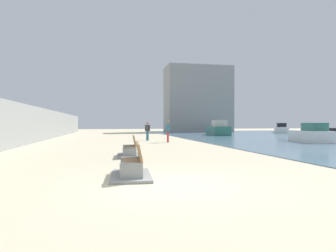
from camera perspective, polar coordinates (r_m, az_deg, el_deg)
ground_plane at (r=25.22m, az=-8.05°, el=-3.00°), size 120.00×120.00×0.00m
seawall at (r=25.85m, az=-24.89°, el=0.24°), size 0.80×64.00×2.88m
bench_near at (r=8.54m, az=-6.98°, el=-8.19°), size 1.22×2.16×0.98m
bench_far at (r=13.82m, az=-7.34°, el=-4.88°), size 1.22×2.16×0.98m
person_walking at (r=23.86m, az=-0.02°, el=-0.66°), size 0.24×0.53×1.79m
person_standing at (r=26.62m, az=-3.98°, el=-0.75°), size 0.44×0.36×1.66m
boat_nearest at (r=26.26m, az=25.85°, el=-1.52°), size 2.38×4.35×1.54m
boat_mid_bay at (r=38.36m, az=9.65°, el=-0.67°), size 2.75×5.38×1.92m
boat_distant at (r=51.14m, az=20.98°, el=-0.55°), size 5.23×7.37×1.58m
harbor_building at (r=55.77m, az=5.76°, el=5.11°), size 12.00×6.00×12.10m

